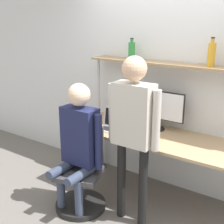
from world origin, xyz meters
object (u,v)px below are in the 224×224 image
Objects in this scene: person_standing at (133,121)px; bottle_green at (132,50)px; monitor at (157,107)px; person_seated at (78,138)px; cell_phone at (124,132)px; bottle_amber at (212,54)px; laptop at (112,123)px; office_chair at (81,183)px.

bottle_green is (-0.49, 0.76, 0.56)m from person_standing.
monitor is 1.00m from person_seated.
monitor is at bearing 52.40° from cell_phone.
person_seated is 1.62m from bottle_amber.
person_standing reaches higher than person_seated.
bottle_green is at bearing 78.35° from laptop.
cell_phone is 0.51× the size of bottle_amber.
monitor is 4.40× the size of cell_phone.
bottle_green is at bearing 83.35° from office_chair.
laptop reaches higher than office_chair.
bottle_green reaches higher than laptop.
bottle_amber is (0.45, 0.76, 0.58)m from person_standing.
person_standing reaches higher than monitor.
bottle_amber reaches higher than office_chair.
laptop is 0.59m from person_seated.
bottle_green is (-0.95, -0.00, -0.02)m from bottle_amber.
cell_phone is at bearing 67.14° from person_seated.
person_standing is 5.82× the size of bottle_amber.
monitor is 0.74m from bottle_green.
monitor is at bearing 61.19° from person_seated.
laptop is 0.89m from bottle_green.
bottle_amber is (1.03, 0.91, 0.85)m from person_seated.
office_chair is 0.64× the size of person_seated.
laptop is at bearing -148.85° from monitor.
person_standing is at bearing -120.64° from bottle_amber.
bottle_amber is at bearing 0.00° from bottle_green.
bottle_green reaches higher than cell_phone.
laptop is 0.22m from cell_phone.
bottle_amber is at bearing 39.53° from office_chair.
person_seated is 0.66m from person_standing.
office_chair is at bearing 107.58° from person_seated.
monitor is 0.73m from person_standing.
monitor is 2.32× the size of laptop.
laptop is 0.79m from office_chair.
office_chair is 1.64m from bottle_green.
bottle_green is (-0.14, 0.36, 0.89)m from cell_phone.
office_chair reaches higher than cell_phone.
person_seated is 0.82× the size of person_standing.
person_seated is 5.70× the size of bottle_green.
bottle_amber is (1.01, 0.32, 0.85)m from laptop.
laptop is at bearing 141.42° from person_standing.
monitor reaches higher than cell_phone.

